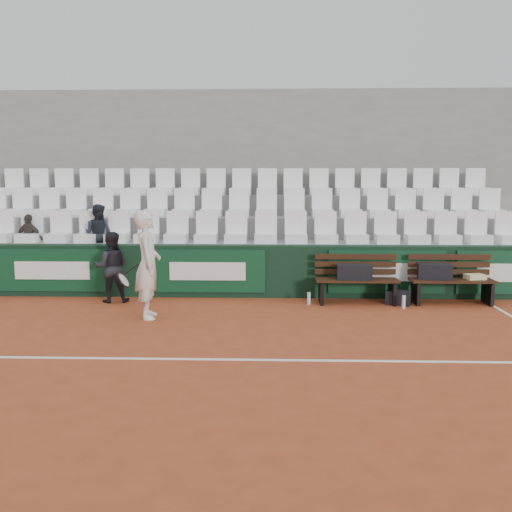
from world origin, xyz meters
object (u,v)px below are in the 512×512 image
(bench_left, at_px, (357,291))
(water_bottle_far, at_px, (404,302))
(spectator_c, at_px, (98,212))
(sports_bag_left, at_px, (354,272))
(ball_kid, at_px, (111,267))
(bench_right, at_px, (452,292))
(spectator_b, at_px, (28,217))
(water_bottle_near, at_px, (309,298))
(sports_bag_right, at_px, (435,271))
(sports_bag_ground, at_px, (398,298))
(tennis_player, at_px, (148,265))

(bench_left, distance_m, water_bottle_far, 0.88)
(bench_left, bearing_deg, spectator_c, 168.09)
(sports_bag_left, distance_m, ball_kid, 4.46)
(bench_right, xyz_separation_m, spectator_b, (-8.22, 1.06, 1.28))
(spectator_b, relative_size, spectator_c, 0.83)
(water_bottle_near, height_order, ball_kid, ball_kid)
(sports_bag_left, xyz_separation_m, water_bottle_near, (-0.83, -0.13, -0.47))
(spectator_b, bearing_deg, spectator_c, -168.54)
(sports_bag_right, distance_m, sports_bag_ground, 0.83)
(tennis_player, height_order, spectator_c, spectator_c)
(bench_right, relative_size, water_bottle_far, 6.41)
(spectator_c, bearing_deg, bench_left, -178.23)
(bench_left, xyz_separation_m, spectator_b, (-6.50, 1.07, 1.28))
(bench_left, distance_m, spectator_b, 6.71)
(sports_bag_left, bearing_deg, spectator_b, 170.34)
(sports_bag_ground, relative_size, tennis_player, 0.24)
(sports_bag_left, relative_size, spectator_c, 0.51)
(sports_bag_ground, xyz_separation_m, water_bottle_near, (-1.63, -0.06, -0.01))
(ball_kid, bearing_deg, tennis_player, 117.04)
(sports_bag_left, relative_size, ball_kid, 0.48)
(spectator_b, bearing_deg, sports_bag_left, -178.20)
(spectator_c, bearing_deg, sports_bag_left, -178.64)
(sports_bag_left, height_order, sports_bag_right, sports_bag_right)
(water_bottle_near, relative_size, ball_kid, 0.17)
(bench_left, xyz_separation_m, bench_right, (1.73, 0.01, 0.00))
(spectator_c, bearing_deg, bench_right, -175.16)
(bench_left, height_order, tennis_player, tennis_player)
(sports_bag_ground, relative_size, spectator_c, 0.35)
(bench_left, height_order, spectator_b, spectator_b)
(tennis_player, distance_m, ball_kid, 1.55)
(sports_bag_ground, height_order, water_bottle_far, sports_bag_ground)
(sports_bag_ground, bearing_deg, spectator_b, 170.86)
(tennis_player, xyz_separation_m, ball_kid, (-0.95, 1.20, -0.23))
(ball_kid, distance_m, spectator_b, 2.43)
(bench_right, bearing_deg, sports_bag_right, 172.28)
(bench_right, distance_m, ball_kid, 6.25)
(bench_right, relative_size, sports_bag_right, 2.52)
(water_bottle_near, bearing_deg, water_bottle_far, -9.14)
(sports_bag_ground, relative_size, water_bottle_near, 1.85)
(water_bottle_far, bearing_deg, bench_right, 24.12)
(sports_bag_left, xyz_separation_m, sports_bag_ground, (0.80, -0.07, -0.46))
(water_bottle_near, bearing_deg, sports_bag_right, 5.11)
(sports_bag_ground, bearing_deg, bench_left, 172.75)
(sports_bag_left, relative_size, sports_bag_right, 1.05)
(water_bottle_near, bearing_deg, bench_right, 3.61)
(water_bottle_far, bearing_deg, sports_bag_left, 154.48)
(water_bottle_far, bearing_deg, sports_bag_ground, 93.88)
(tennis_player, relative_size, spectator_b, 1.73)
(sports_bag_ground, xyz_separation_m, ball_kid, (-5.26, 0.06, 0.53))
(ball_kid, bearing_deg, bench_right, 169.20)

